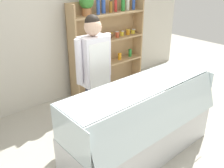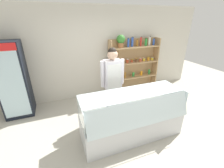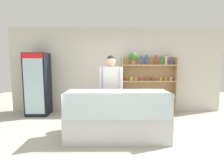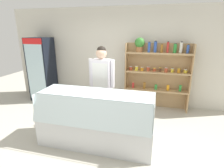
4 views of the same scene
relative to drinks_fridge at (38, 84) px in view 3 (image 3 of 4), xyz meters
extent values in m
plane|color=#B7B2A3|center=(2.39, -1.73, -0.94)|extent=(12.00, 12.00, 0.00)
cube|color=beige|center=(2.39, 0.41, 0.41)|extent=(6.80, 0.10, 2.70)
cube|color=black|center=(0.00, 0.01, 0.00)|extent=(0.64, 0.59, 1.88)
cube|color=silver|center=(0.00, -0.29, 0.00)|extent=(0.56, 0.01, 1.68)
cube|color=red|center=(0.00, -0.29, 0.85)|extent=(0.60, 0.01, 0.16)
cylinder|color=red|center=(-0.20, -0.23, -0.60)|extent=(0.06, 0.06, 0.18)
cylinder|color=#9E6623|center=(-0.07, -0.23, -0.60)|extent=(0.07, 0.07, 0.18)
cylinder|color=#3356B2|center=(0.07, -0.23, -0.59)|extent=(0.07, 0.07, 0.21)
cylinder|color=#9E6623|center=(0.20, -0.23, -0.61)|extent=(0.07, 0.07, 0.16)
cylinder|color=#2D8C38|center=(-0.17, -0.23, -0.12)|extent=(0.07, 0.07, 0.15)
cylinder|color=red|center=(0.00, -0.23, -0.12)|extent=(0.07, 0.07, 0.15)
cylinder|color=#9E6623|center=(0.17, -0.23, -0.12)|extent=(0.06, 0.06, 0.16)
cylinder|color=silver|center=(-0.20, -0.23, 0.39)|extent=(0.06, 0.06, 0.18)
cylinder|color=silver|center=(-0.07, -0.23, 0.39)|extent=(0.06, 0.06, 0.19)
cylinder|color=red|center=(0.07, -0.23, 0.38)|extent=(0.06, 0.06, 0.16)
cylinder|color=orange|center=(0.20, -0.23, 0.40)|extent=(0.05, 0.05, 0.21)
cube|color=tan|center=(3.39, 0.25, -0.06)|extent=(1.68, 0.02, 1.76)
cube|color=tan|center=(2.57, 0.11, -0.06)|extent=(0.03, 0.28, 1.76)
cube|color=tan|center=(4.22, 0.11, -0.06)|extent=(0.03, 0.28, 1.76)
cube|color=tan|center=(3.39, 0.11, -0.41)|extent=(1.62, 0.28, 0.04)
cube|color=tan|center=(3.39, 0.11, 0.08)|extent=(1.62, 0.28, 0.04)
cube|color=tan|center=(3.39, 0.11, 0.58)|extent=(1.62, 0.28, 0.04)
cylinder|color=#996038|center=(2.90, 0.11, 0.66)|extent=(0.17, 0.17, 0.13)
sphere|color=#347D2D|center=(2.90, 0.11, 0.83)|extent=(0.25, 0.25, 0.25)
cylinder|color=#3356B2|center=(3.15, 0.09, 0.72)|extent=(0.07, 0.07, 0.25)
cylinder|color=black|center=(3.15, 0.11, 0.85)|extent=(0.04, 0.04, 0.02)
cylinder|color=#3356B2|center=(3.30, 0.14, 0.73)|extent=(0.08, 0.08, 0.27)
cylinder|color=black|center=(3.30, 0.11, 0.88)|extent=(0.05, 0.05, 0.02)
cylinder|color=#9E6623|center=(3.46, 0.12, 0.70)|extent=(0.06, 0.06, 0.21)
cylinder|color=black|center=(3.46, 0.11, 0.81)|extent=(0.04, 0.04, 0.02)
cylinder|color=red|center=(3.61, 0.14, 0.73)|extent=(0.06, 0.06, 0.27)
cylinder|color=black|center=(3.61, 0.11, 0.87)|extent=(0.04, 0.04, 0.02)
cylinder|color=#2D8C38|center=(3.78, 0.11, 0.71)|extent=(0.08, 0.08, 0.22)
cylinder|color=black|center=(3.78, 0.11, 0.83)|extent=(0.05, 0.05, 0.02)
cylinder|color=silver|center=(3.92, 0.13, 0.73)|extent=(0.08, 0.08, 0.27)
cylinder|color=black|center=(3.92, 0.11, 0.87)|extent=(0.05, 0.05, 0.02)
cylinder|color=#3356B2|center=(4.08, 0.12, 0.70)|extent=(0.07, 0.07, 0.20)
cylinder|color=black|center=(4.08, 0.11, 0.80)|extent=(0.04, 0.04, 0.02)
cylinder|color=#BF4C2D|center=(2.70, 0.12, 0.15)|extent=(0.09, 0.09, 0.09)
cylinder|color=silver|center=(2.70, 0.11, 0.20)|extent=(0.09, 0.09, 0.01)
cylinder|color=yellow|center=(2.85, 0.10, 0.15)|extent=(0.08, 0.08, 0.11)
cylinder|color=silver|center=(2.85, 0.11, 0.21)|extent=(0.09, 0.09, 0.01)
cylinder|color=orange|center=(3.00, 0.10, 0.15)|extent=(0.08, 0.08, 0.09)
cylinder|color=silver|center=(3.00, 0.11, 0.20)|extent=(0.08, 0.08, 0.01)
cylinder|color=#BF4C2D|center=(3.16, 0.12, 0.16)|extent=(0.08, 0.08, 0.11)
cylinder|color=silver|center=(3.16, 0.11, 0.22)|extent=(0.09, 0.09, 0.01)
cylinder|color=#BF4C2D|center=(3.32, 0.13, 0.14)|extent=(0.08, 0.08, 0.08)
cylinder|color=gold|center=(3.32, 0.11, 0.19)|extent=(0.08, 0.08, 0.01)
cylinder|color=brown|center=(3.46, 0.12, 0.15)|extent=(0.07, 0.07, 0.10)
cylinder|color=gold|center=(3.46, 0.11, 0.21)|extent=(0.07, 0.07, 0.01)
cylinder|color=#BF4C2D|center=(3.61, 0.09, 0.15)|extent=(0.08, 0.08, 0.10)
cylinder|color=silver|center=(3.61, 0.11, 0.21)|extent=(0.08, 0.08, 0.01)
cylinder|color=yellow|center=(3.77, 0.12, 0.15)|extent=(0.07, 0.07, 0.09)
cylinder|color=silver|center=(3.77, 0.11, 0.20)|extent=(0.07, 0.07, 0.01)
cylinder|color=orange|center=(3.93, 0.11, 0.15)|extent=(0.08, 0.08, 0.10)
cylinder|color=gold|center=(3.93, 0.11, 0.21)|extent=(0.08, 0.08, 0.01)
cylinder|color=yellow|center=(4.09, 0.13, 0.14)|extent=(0.09, 0.09, 0.08)
cylinder|color=silver|center=(4.09, 0.11, 0.19)|extent=(0.09, 0.09, 0.01)
cube|color=red|center=(2.78, 0.11, -0.32)|extent=(0.06, 0.04, 0.14)
cube|color=#9E6623|center=(3.08, 0.11, -0.31)|extent=(0.07, 0.04, 0.18)
cube|color=#2D8C38|center=(3.39, 0.11, -0.32)|extent=(0.07, 0.04, 0.14)
cube|color=orange|center=(3.70, 0.11, -0.32)|extent=(0.06, 0.04, 0.14)
cube|color=#2D8C38|center=(4.01, 0.11, -0.31)|extent=(0.06, 0.04, 0.17)
cube|color=silver|center=(2.34, -1.78, -0.66)|extent=(2.09, 0.73, 0.55)
cube|color=white|center=(2.34, -1.78, -0.37)|extent=(2.03, 0.67, 0.03)
cube|color=silver|center=(2.34, -2.12, -0.16)|extent=(2.05, 0.16, 0.47)
cube|color=silver|center=(2.34, -1.73, 0.06)|extent=(2.05, 0.57, 0.01)
cube|color=silver|center=(1.31, -1.78, -0.16)|extent=(0.01, 0.69, 0.45)
cube|color=silver|center=(3.38, -1.78, -0.16)|extent=(0.01, 0.69, 0.45)
cube|color=tan|center=(1.48, -1.69, -0.33)|extent=(0.16, 0.11, 0.06)
cube|color=white|center=(1.48, -1.91, -0.33)|extent=(0.05, 0.03, 0.02)
cube|color=tan|center=(1.73, -1.69, -0.33)|extent=(0.17, 0.14, 0.06)
cube|color=white|center=(1.73, -1.91, -0.33)|extent=(0.05, 0.03, 0.02)
cube|color=tan|center=(1.97, -1.69, -0.32)|extent=(0.16, 0.14, 0.06)
cube|color=white|center=(1.97, -1.91, -0.33)|extent=(0.05, 0.03, 0.02)
cube|color=tan|center=(2.22, -1.69, -0.33)|extent=(0.16, 0.11, 0.05)
cube|color=white|center=(2.22, -1.91, -0.33)|extent=(0.05, 0.03, 0.02)
cube|color=beige|center=(2.47, -1.69, -0.33)|extent=(0.16, 0.11, 0.05)
cube|color=white|center=(2.47, -1.91, -0.33)|extent=(0.05, 0.03, 0.02)
cube|color=tan|center=(2.71, -1.69, -0.33)|extent=(0.16, 0.11, 0.05)
cube|color=white|center=(2.71, -1.91, -0.33)|extent=(0.05, 0.03, 0.02)
cube|color=tan|center=(2.96, -1.69, -0.33)|extent=(0.16, 0.11, 0.05)
cube|color=white|center=(2.96, -1.91, -0.33)|extent=(0.05, 0.03, 0.02)
cube|color=beige|center=(3.20, -1.69, -0.33)|extent=(0.16, 0.11, 0.05)
cube|color=white|center=(3.20, -1.91, -0.33)|extent=(0.05, 0.03, 0.02)
cylinder|color=tan|center=(1.48, -1.88, -0.28)|extent=(0.16, 0.17, 0.16)
cylinder|color=tan|center=(1.70, -1.88, -0.29)|extent=(0.17, 0.14, 0.14)
cylinder|color=tan|center=(1.92, -1.88, -0.29)|extent=(0.20, 0.15, 0.13)
cylinder|color=white|center=(2.87, -1.86, -0.26)|extent=(0.07, 0.07, 0.20)
cylinder|color=white|center=(2.97, -1.86, -0.25)|extent=(0.07, 0.07, 0.21)
cylinder|color=#2D2D38|center=(2.13, -0.99, -0.53)|extent=(0.13, 0.13, 0.81)
cylinder|color=#2D2D38|center=(2.30, -0.99, -0.53)|extent=(0.13, 0.13, 0.81)
cube|color=white|center=(2.22, -0.99, 0.21)|extent=(0.39, 0.24, 0.67)
cube|color=white|center=(2.22, -1.11, -0.15)|extent=(0.32, 0.01, 1.26)
cylinder|color=white|center=(1.97, -0.99, 0.24)|extent=(0.09, 0.09, 0.61)
cylinder|color=white|center=(2.46, -0.99, 0.24)|extent=(0.09, 0.09, 0.61)
sphere|color=#D8AD8E|center=(2.22, -0.99, 0.67)|extent=(0.23, 0.23, 0.23)
sphere|color=black|center=(2.22, -0.98, 0.72)|extent=(0.20, 0.20, 0.20)
camera|label=1|loc=(0.31, -3.57, 1.33)|focal=40.00mm
camera|label=2|loc=(1.03, -4.01, 1.40)|focal=24.00mm
camera|label=3|loc=(2.22, -5.27, 0.62)|focal=28.00mm
camera|label=4|loc=(3.35, -4.51, 1.13)|focal=28.00mm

